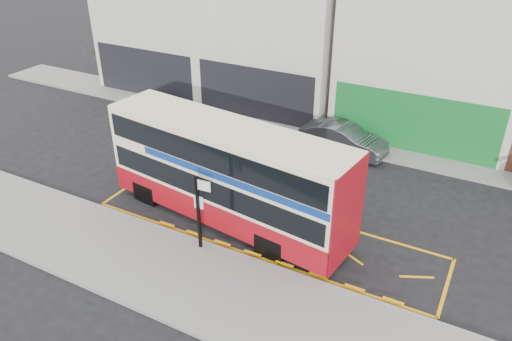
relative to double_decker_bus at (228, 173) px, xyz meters
The scene contains 13 objects.
ground 3.11m from the double_decker_bus, 44.26° to the right, with size 120.00×120.00×0.00m, color black.
pavement 4.66m from the double_decker_bus, 67.61° to the right, with size 40.00×4.00×0.15m, color gray.
kerb 3.27m from the double_decker_bus, 50.46° to the right, with size 40.00×0.15×0.15m, color gray.
far_pavement 9.82m from the double_decker_bus, 80.50° to the left, with size 50.00×3.00×0.15m, color gray.
road_markings 2.70m from the double_decker_bus, ahead, with size 14.00×3.40×0.01m, color #FFAC0D, non-canonical shape.
terrace_far_left 18.16m from the double_decker_bus, 131.55° to the left, with size 8.00×8.01×10.80m.
terrace_left 14.35m from the double_decker_bus, 106.24° to the left, with size 8.00×8.01×11.80m.
terrace_green_shop 14.66m from the double_decker_bus, 69.29° to the left, with size 9.00×8.01×11.30m.
double_decker_bus is the anchor object (origin of this frame).
bus_stop_post 2.22m from the double_decker_bus, 86.21° to the right, with size 0.76×0.15×3.03m.
car_silver 12.08m from the double_decker_bus, 141.47° to the left, with size 1.56×3.88×1.32m, color silver.
car_grey 8.41m from the double_decker_bus, 75.92° to the left, with size 1.57×4.49×1.48m, color #494D51.
street_tree_left 19.40m from the double_decker_bus, 146.45° to the left, with size 2.50×2.50×5.40m.
Camera 1 is at (7.35, -12.84, 11.72)m, focal length 35.00 mm.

